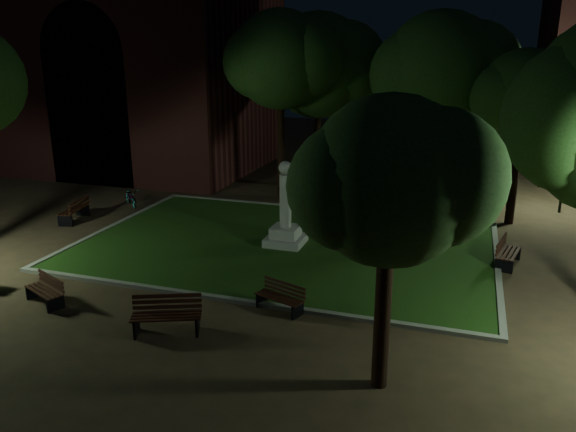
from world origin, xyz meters
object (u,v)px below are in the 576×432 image
(monument, at_px, (285,222))
(bench_far_side, at_px, (382,197))
(bench_right_side, at_px, (507,253))
(bicycle, at_px, (131,197))
(bench_near_right, at_px, (281,298))
(bench_left_side, at_px, (75,211))
(bench_west_near, at_px, (46,291))
(bench_near_left, at_px, (167,316))

(monument, bearing_deg, bench_far_side, 68.92)
(monument, distance_m, bench_far_side, 7.28)
(bench_right_side, relative_size, bicycle, 1.12)
(bench_right_side, bearing_deg, bench_near_right, 144.80)
(bench_left_side, xyz_separation_m, bench_right_side, (17.53, 0.34, -0.03))
(bench_near_right, relative_size, bench_west_near, 0.99)
(bench_right_side, height_order, bench_far_side, bench_right_side)
(bench_near_left, bearing_deg, bench_near_right, 19.02)
(bench_near_right, bearing_deg, bench_left_side, 174.18)
(bench_near_left, xyz_separation_m, bench_right_side, (8.76, 7.87, -0.03))
(bench_right_side, bearing_deg, bicycle, 94.00)
(bench_far_side, bearing_deg, bicycle, 17.49)
(monument, relative_size, bench_left_side, 1.68)
(monument, relative_size, bench_west_near, 2.01)
(monument, xyz_separation_m, bench_west_near, (-5.16, -6.87, -0.57))
(bench_near_left, height_order, bench_right_side, bench_near_left)
(monument, xyz_separation_m, bicycle, (-8.74, 3.08, -0.54))
(bench_west_near, bearing_deg, bench_right_side, 53.66)
(bench_west_near, bearing_deg, bench_near_right, 38.28)
(bench_far_side, bearing_deg, bench_west_near, 59.79)
(bench_near_left, bearing_deg, bench_left_side, 116.84)
(bench_near_right, distance_m, bench_west_near, 6.93)
(bench_near_right, height_order, bench_left_side, bench_left_side)
(bench_right_side, bearing_deg, bench_left_side, 103.77)
(bench_left_side, bearing_deg, bicycle, 150.58)
(monument, relative_size, bench_far_side, 2.01)
(bench_near_right, distance_m, bench_right_side, 8.51)
(bench_near_left, height_order, bicycle, bench_near_left)
(bench_near_left, distance_m, bench_near_right, 3.26)
(bench_left_side, bearing_deg, bench_west_near, 20.86)
(bench_near_left, distance_m, bench_left_side, 11.57)
(monument, relative_size, bench_near_right, 2.03)
(monument, distance_m, bench_left_side, 9.68)
(bench_far_side, relative_size, bicycle, 0.99)
(bench_left_side, bearing_deg, bench_near_right, 52.82)
(bench_near_left, bearing_deg, bench_west_near, 151.42)
(monument, height_order, bench_near_left, monument)
(bench_west_near, relative_size, bicycle, 0.99)
(bench_left_side, relative_size, bench_right_side, 1.06)
(bicycle, bearing_deg, bench_right_side, -57.35)
(bench_near_right, height_order, bench_far_side, bench_far_side)
(monument, distance_m, bicycle, 9.28)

